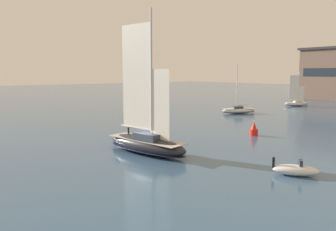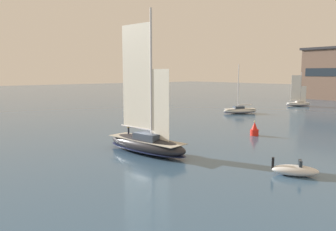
{
  "view_description": "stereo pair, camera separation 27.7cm",
  "coord_description": "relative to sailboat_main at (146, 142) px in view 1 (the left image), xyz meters",
  "views": [
    {
      "loc": [
        27.17,
        -19.87,
        8.36
      ],
      "look_at": [
        0.0,
        3.0,
        3.7
      ],
      "focal_mm": 35.0,
      "sensor_mm": 36.0,
      "label": 1
    },
    {
      "loc": [
        27.34,
        -19.66,
        8.36
      ],
      "look_at": [
        0.0,
        3.0,
        3.7
      ],
      "focal_mm": 35.0,
      "sensor_mm": 36.0,
      "label": 2
    }
  ],
  "objects": [
    {
      "name": "sailboat_moored_near_marina",
      "position": [
        -14.6,
        34.33,
        -0.47
      ],
      "size": [
        5.06,
        7.42,
        10.02
      ],
      "color": "white",
      "rests_on": "ground"
    },
    {
      "name": "channel_buoy",
      "position": [
        1.55,
        16.72,
        -0.36
      ],
      "size": [
        1.1,
        1.1,
        1.99
      ],
      "color": "red",
      "rests_on": "ground"
    },
    {
      "name": "motor_tender",
      "position": [
        14.02,
        4.83,
        -0.69
      ],
      "size": [
        3.85,
        3.32,
        1.41
      ],
      "color": "silver",
      "rests_on": "ground"
    },
    {
      "name": "sailboat_moored_mid_channel",
      "position": [
        -14.69,
        57.59,
        -0.42
      ],
      "size": [
        4.88,
        6.04,
        8.46
      ],
      "color": "silver",
      "rests_on": "ground"
    },
    {
      "name": "ground_plane",
      "position": [
        -0.02,
        -0.0,
        -1.15
      ],
      "size": [
        400.0,
        400.0,
        0.0
      ],
      "primitive_type": "plane",
      "color": "#385675"
    },
    {
      "name": "sailboat_main",
      "position": [
        0.0,
        0.0,
        0.0
      ],
      "size": [
        10.98,
        4.45,
        14.66
      ],
      "color": "#232328",
      "rests_on": "ground"
    }
  ]
}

